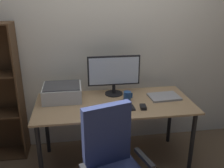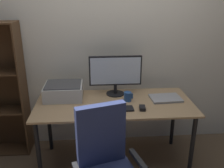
{
  "view_description": "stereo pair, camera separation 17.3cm",
  "coord_description": "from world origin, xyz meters",
  "px_view_note": "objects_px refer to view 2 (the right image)",
  "views": [
    {
      "loc": [
        -0.37,
        -2.31,
        1.82
      ],
      "look_at": [
        -0.03,
        0.0,
        0.95
      ],
      "focal_mm": 39.78,
      "sensor_mm": 36.0,
      "label": 1
    },
    {
      "loc": [
        -0.2,
        -2.33,
        1.82
      ],
      "look_at": [
        -0.03,
        0.0,
        0.95
      ],
      "focal_mm": 39.78,
      "sensor_mm": 36.0,
      "label": 2
    }
  ],
  "objects_px": {
    "keyboard": "(119,109)",
    "laptop": "(166,98)",
    "coffee_mug": "(128,97)",
    "printer": "(64,91)",
    "monitor": "(115,73)",
    "mouse": "(142,108)",
    "desk": "(114,110)"
  },
  "relations": [
    {
      "from": "keyboard",
      "to": "laptop",
      "type": "bearing_deg",
      "value": 20.11
    },
    {
      "from": "coffee_mug",
      "to": "printer",
      "type": "xyz_separation_m",
      "value": [
        -0.68,
        0.13,
        0.03
      ]
    },
    {
      "from": "monitor",
      "to": "coffee_mug",
      "type": "distance_m",
      "value": 0.3
    },
    {
      "from": "monitor",
      "to": "printer",
      "type": "height_order",
      "value": "monitor"
    },
    {
      "from": "mouse",
      "to": "printer",
      "type": "xyz_separation_m",
      "value": [
        -0.79,
        0.35,
        0.06
      ]
    },
    {
      "from": "coffee_mug",
      "to": "keyboard",
      "type": "bearing_deg",
      "value": -119.7
    },
    {
      "from": "keyboard",
      "to": "coffee_mug",
      "type": "xyz_separation_m",
      "value": [
        0.12,
        0.2,
        0.04
      ]
    },
    {
      "from": "laptop",
      "to": "printer",
      "type": "relative_size",
      "value": 0.8
    },
    {
      "from": "keyboard",
      "to": "coffee_mug",
      "type": "height_order",
      "value": "coffee_mug"
    },
    {
      "from": "desk",
      "to": "keyboard",
      "type": "height_order",
      "value": "keyboard"
    },
    {
      "from": "desk",
      "to": "monitor",
      "type": "relative_size",
      "value": 2.84
    },
    {
      "from": "monitor",
      "to": "laptop",
      "type": "relative_size",
      "value": 1.78
    },
    {
      "from": "desk",
      "to": "laptop",
      "type": "bearing_deg",
      "value": 4.79
    },
    {
      "from": "printer",
      "to": "monitor",
      "type": "bearing_deg",
      "value": 5.88
    },
    {
      "from": "mouse",
      "to": "laptop",
      "type": "xyz_separation_m",
      "value": [
        0.3,
        0.23,
        -0.01
      ]
    },
    {
      "from": "keyboard",
      "to": "laptop",
      "type": "relative_size",
      "value": 0.91
    },
    {
      "from": "desk",
      "to": "printer",
      "type": "height_order",
      "value": "printer"
    },
    {
      "from": "desk",
      "to": "laptop",
      "type": "relative_size",
      "value": 5.07
    },
    {
      "from": "mouse",
      "to": "printer",
      "type": "relative_size",
      "value": 0.24
    },
    {
      "from": "desk",
      "to": "laptop",
      "type": "height_order",
      "value": "laptop"
    },
    {
      "from": "keyboard",
      "to": "monitor",
      "type": "bearing_deg",
      "value": 87.28
    },
    {
      "from": "laptop",
      "to": "printer",
      "type": "distance_m",
      "value": 1.09
    },
    {
      "from": "desk",
      "to": "laptop",
      "type": "xyz_separation_m",
      "value": [
        0.55,
        0.05,
        0.09
      ]
    },
    {
      "from": "laptop",
      "to": "desk",
      "type": "bearing_deg",
      "value": -178.7
    },
    {
      "from": "monitor",
      "to": "laptop",
      "type": "xyz_separation_m",
      "value": [
        0.52,
        -0.18,
        -0.24
      ]
    },
    {
      "from": "desk",
      "to": "printer",
      "type": "relative_size",
      "value": 4.06
    },
    {
      "from": "mouse",
      "to": "laptop",
      "type": "distance_m",
      "value": 0.37
    },
    {
      "from": "monitor",
      "to": "mouse",
      "type": "relative_size",
      "value": 5.95
    },
    {
      "from": "keyboard",
      "to": "coffee_mug",
      "type": "relative_size",
      "value": 2.95
    },
    {
      "from": "coffee_mug",
      "to": "laptop",
      "type": "relative_size",
      "value": 0.31
    },
    {
      "from": "coffee_mug",
      "to": "printer",
      "type": "bearing_deg",
      "value": 168.81
    },
    {
      "from": "coffee_mug",
      "to": "laptop",
      "type": "xyz_separation_m",
      "value": [
        0.41,
        0.01,
        -0.04
      ]
    }
  ]
}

